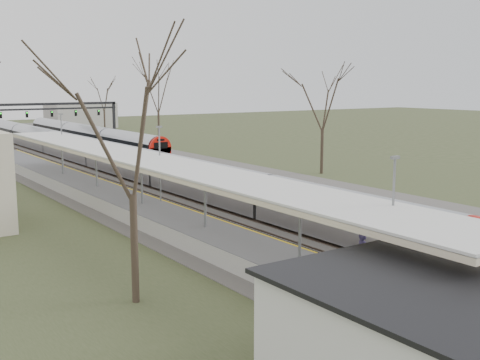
% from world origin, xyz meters
% --- Properties ---
extents(track_bed, '(24.00, 160.00, 0.22)m').
position_xyz_m(track_bed, '(0.26, 55.00, 0.06)').
color(track_bed, '#474442').
rests_on(track_bed, ground).
extents(platform, '(3.50, 69.00, 1.00)m').
position_xyz_m(platform, '(-9.05, 37.50, 0.50)').
color(platform, '#9E9B93').
rests_on(platform, ground).
extents(canopy, '(4.10, 50.00, 3.11)m').
position_xyz_m(canopy, '(-9.05, 32.99, 3.93)').
color(canopy, slate).
rests_on(canopy, platform).
extents(station_building, '(6.00, 9.00, 3.20)m').
position_xyz_m(station_building, '(-12.50, 8.00, 1.60)').
color(station_building, silver).
rests_on(station_building, ground).
extents(signal_gantry, '(21.00, 0.59, 6.08)m').
position_xyz_m(signal_gantry, '(0.29, 84.99, 4.91)').
color(signal_gantry, black).
rests_on(signal_gantry, ground).
extents(tree_west_near, '(5.00, 5.00, 10.30)m').
position_xyz_m(tree_west_near, '(-16.00, 20.00, 7.29)').
color(tree_west_near, '#2D231C').
rests_on(tree_west_near, ground).
extents(tree_east_far, '(5.00, 5.00, 10.30)m').
position_xyz_m(tree_east_far, '(14.00, 42.00, 7.29)').
color(tree_east_far, '#2D231C').
rests_on(tree_east_far, ground).
extents(train_near, '(2.62, 90.21, 3.05)m').
position_xyz_m(train_near, '(-2.50, 58.45, 1.48)').
color(train_near, '#A8AAB3').
rests_on(train_near, ground).
extents(train_far, '(2.62, 45.21, 3.05)m').
position_xyz_m(train_far, '(4.50, 80.18, 1.48)').
color(train_far, '#A8AAB3').
rests_on(train_far, ground).
extents(passenger, '(0.67, 0.81, 1.90)m').
position_xyz_m(passenger, '(-8.22, 15.02, 1.95)').
color(passenger, '#312951').
rests_on(passenger, platform).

